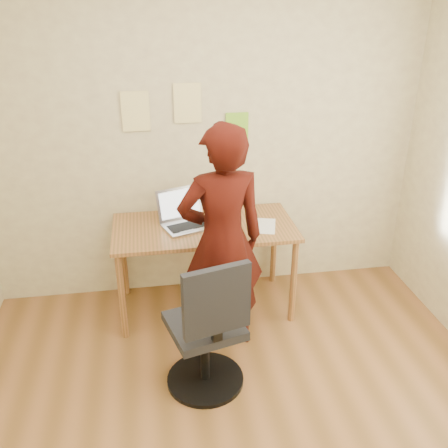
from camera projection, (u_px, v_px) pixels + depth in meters
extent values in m
cube|color=brown|center=(246.00, 440.00, 2.95)|extent=(3.50, 3.50, 0.04)
cube|color=beige|center=(204.00, 135.00, 3.94)|extent=(3.50, 0.04, 2.70)
cube|color=#9F6637|center=(204.00, 228.00, 3.85)|extent=(1.40, 0.70, 0.03)
cylinder|color=#9F6637|center=(122.00, 297.00, 3.65)|extent=(0.05, 0.05, 0.71)
cylinder|color=#9F6637|center=(293.00, 282.00, 3.84)|extent=(0.05, 0.05, 0.71)
cylinder|color=#9F6637|center=(124.00, 257.00, 4.18)|extent=(0.05, 0.05, 0.71)
cylinder|color=#9F6637|center=(274.00, 246.00, 4.37)|extent=(0.05, 0.05, 0.71)
cube|color=#ABABB2|center=(188.00, 226.00, 3.82)|extent=(0.43, 0.36, 0.02)
cube|color=black|center=(188.00, 225.00, 3.81)|extent=(0.33, 0.23, 0.00)
cube|color=#ABABB2|center=(179.00, 203.00, 3.89)|extent=(0.37, 0.19, 0.25)
cube|color=white|center=(179.00, 203.00, 3.89)|extent=(0.32, 0.16, 0.20)
cube|color=white|center=(262.00, 226.00, 3.85)|extent=(0.26, 0.32, 0.00)
cube|color=black|center=(233.00, 233.00, 3.72)|extent=(0.08, 0.13, 0.01)
cube|color=#3F4C59|center=(233.00, 233.00, 3.71)|extent=(0.07, 0.11, 0.00)
cube|color=#FFEC98|center=(136.00, 111.00, 3.75)|extent=(0.21, 0.00, 0.30)
cube|color=#FFEC98|center=(188.00, 103.00, 3.78)|extent=(0.21, 0.00, 0.30)
cube|color=#80CB2D|center=(237.00, 128.00, 3.93)|extent=(0.18, 0.00, 0.24)
cube|color=black|center=(204.00, 326.00, 3.17)|extent=(0.53, 0.53, 0.06)
cube|color=black|center=(217.00, 301.00, 2.87)|extent=(0.41, 0.15, 0.44)
cube|color=black|center=(217.00, 332.00, 2.97)|extent=(0.07, 0.05, 0.12)
cylinder|color=black|center=(205.00, 355.00, 3.28)|extent=(0.06, 0.06, 0.44)
cylinder|color=black|center=(205.00, 379.00, 3.36)|extent=(0.51, 0.51, 0.03)
imported|color=#340B07|center=(222.00, 241.00, 3.41)|extent=(0.65, 0.47, 1.66)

